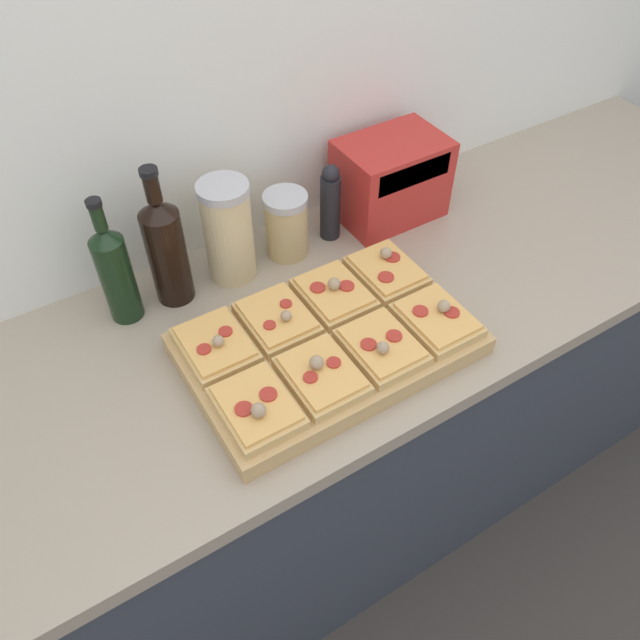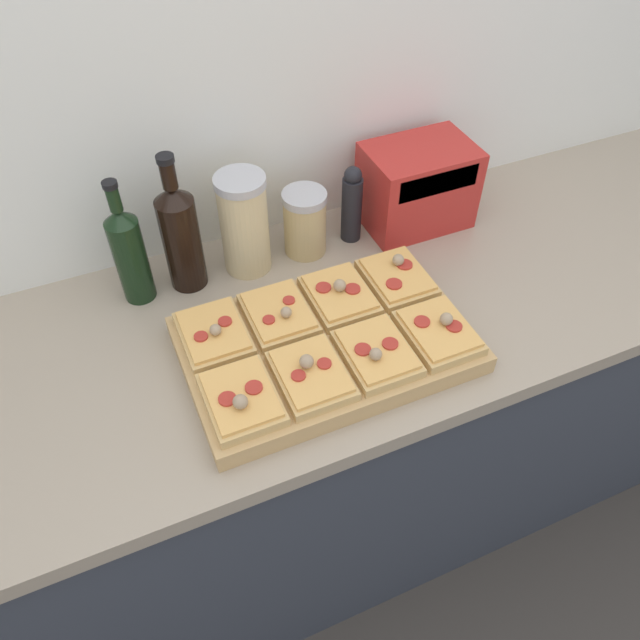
{
  "view_description": "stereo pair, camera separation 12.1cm",
  "coord_description": "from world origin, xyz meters",
  "px_view_note": "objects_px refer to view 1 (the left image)",
  "views": [
    {
      "loc": [
        -0.48,
        -0.46,
        1.84
      ],
      "look_at": [
        -0.04,
        0.25,
        0.96
      ],
      "focal_mm": 35.0,
      "sensor_mm": 36.0,
      "label": 1
    },
    {
      "loc": [
        -0.37,
        -0.52,
        1.84
      ],
      "look_at": [
        -0.04,
        0.25,
        0.96
      ],
      "focal_mm": 35.0,
      "sensor_mm": 36.0,
      "label": 2
    }
  ],
  "objects_px": {
    "cutting_board": "(328,344)",
    "toaster_oven": "(391,179)",
    "grain_jar_tall": "(228,231)",
    "grain_jar_short": "(286,225)",
    "wine_bottle": "(166,249)",
    "pepper_mill": "(330,203)",
    "olive_oil_bottle": "(115,272)"
  },
  "relations": [
    {
      "from": "cutting_board",
      "to": "toaster_oven",
      "type": "xyz_separation_m",
      "value": [
        0.37,
        0.31,
        0.08
      ]
    },
    {
      "from": "cutting_board",
      "to": "toaster_oven",
      "type": "distance_m",
      "value": 0.49
    },
    {
      "from": "grain_jar_tall",
      "to": "toaster_oven",
      "type": "bearing_deg",
      "value": -0.11
    },
    {
      "from": "grain_jar_tall",
      "to": "toaster_oven",
      "type": "distance_m",
      "value": 0.43
    },
    {
      "from": "grain_jar_short",
      "to": "wine_bottle",
      "type": "bearing_deg",
      "value": 180.0
    },
    {
      "from": "wine_bottle",
      "to": "grain_jar_short",
      "type": "distance_m",
      "value": 0.28
    },
    {
      "from": "wine_bottle",
      "to": "grain_jar_short",
      "type": "height_order",
      "value": "wine_bottle"
    },
    {
      "from": "cutting_board",
      "to": "wine_bottle",
      "type": "xyz_separation_m",
      "value": [
        -0.19,
        0.31,
        0.11
      ]
    },
    {
      "from": "grain_jar_short",
      "to": "toaster_oven",
      "type": "height_order",
      "value": "toaster_oven"
    },
    {
      "from": "cutting_board",
      "to": "pepper_mill",
      "type": "height_order",
      "value": "pepper_mill"
    },
    {
      "from": "olive_oil_bottle",
      "to": "grain_jar_tall",
      "type": "distance_m",
      "value": 0.25
    },
    {
      "from": "grain_jar_tall",
      "to": "pepper_mill",
      "type": "xyz_separation_m",
      "value": [
        0.26,
        -0.0,
        -0.02
      ]
    },
    {
      "from": "wine_bottle",
      "to": "pepper_mill",
      "type": "xyz_separation_m",
      "value": [
        0.39,
        0.0,
        -0.04
      ]
    },
    {
      "from": "toaster_oven",
      "to": "grain_jar_tall",
      "type": "bearing_deg",
      "value": 179.89
    },
    {
      "from": "grain_jar_short",
      "to": "pepper_mill",
      "type": "xyz_separation_m",
      "value": [
        0.12,
        0.0,
        0.02
      ]
    },
    {
      "from": "cutting_board",
      "to": "olive_oil_bottle",
      "type": "xyz_separation_m",
      "value": [
        -0.3,
        0.31,
        0.1
      ]
    },
    {
      "from": "cutting_board",
      "to": "wine_bottle",
      "type": "relative_size",
      "value": 1.74
    },
    {
      "from": "wine_bottle",
      "to": "toaster_oven",
      "type": "distance_m",
      "value": 0.56
    },
    {
      "from": "grain_jar_short",
      "to": "pepper_mill",
      "type": "bearing_deg",
      "value": 0.0
    },
    {
      "from": "grain_jar_short",
      "to": "toaster_oven",
      "type": "relative_size",
      "value": 0.57
    },
    {
      "from": "olive_oil_bottle",
      "to": "grain_jar_short",
      "type": "height_order",
      "value": "olive_oil_bottle"
    },
    {
      "from": "toaster_oven",
      "to": "wine_bottle",
      "type": "bearing_deg",
      "value": 179.91
    },
    {
      "from": "olive_oil_bottle",
      "to": "wine_bottle",
      "type": "bearing_deg",
      "value": 0.0
    },
    {
      "from": "cutting_board",
      "to": "wine_bottle",
      "type": "distance_m",
      "value": 0.38
    },
    {
      "from": "grain_jar_tall",
      "to": "pepper_mill",
      "type": "bearing_deg",
      "value": -0.0
    },
    {
      "from": "cutting_board",
      "to": "toaster_oven",
      "type": "bearing_deg",
      "value": 39.74
    },
    {
      "from": "cutting_board",
      "to": "grain_jar_short",
      "type": "relative_size",
      "value": 3.54
    },
    {
      "from": "wine_bottle",
      "to": "cutting_board",
      "type": "bearing_deg",
      "value": -57.8
    },
    {
      "from": "grain_jar_tall",
      "to": "pepper_mill",
      "type": "relative_size",
      "value": 1.21
    },
    {
      "from": "wine_bottle",
      "to": "grain_jar_tall",
      "type": "xyz_separation_m",
      "value": [
        0.14,
        0.0,
        -0.01
      ]
    },
    {
      "from": "grain_jar_tall",
      "to": "pepper_mill",
      "type": "distance_m",
      "value": 0.26
    },
    {
      "from": "pepper_mill",
      "to": "wine_bottle",
      "type": "bearing_deg",
      "value": 180.0
    }
  ]
}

